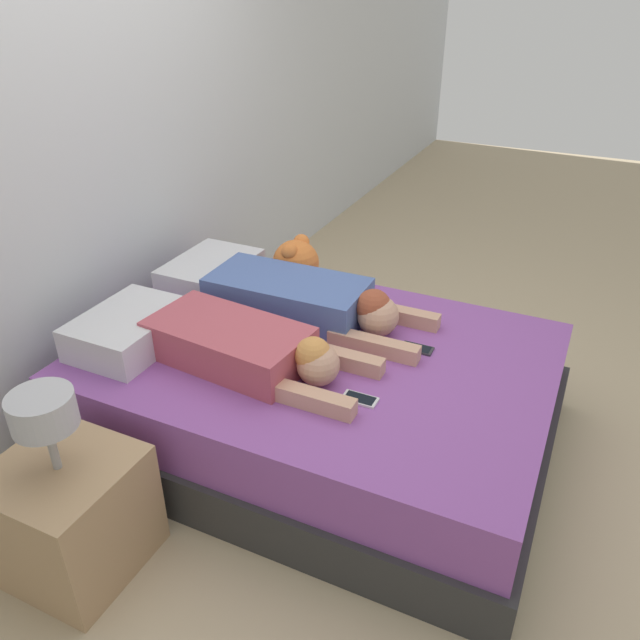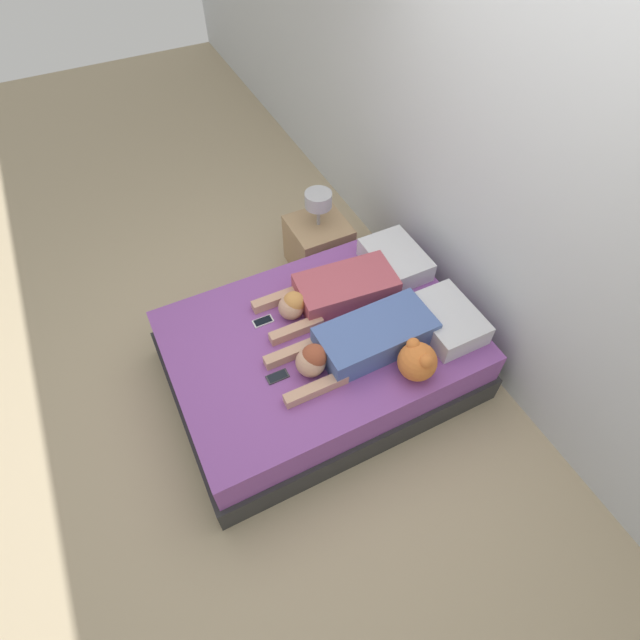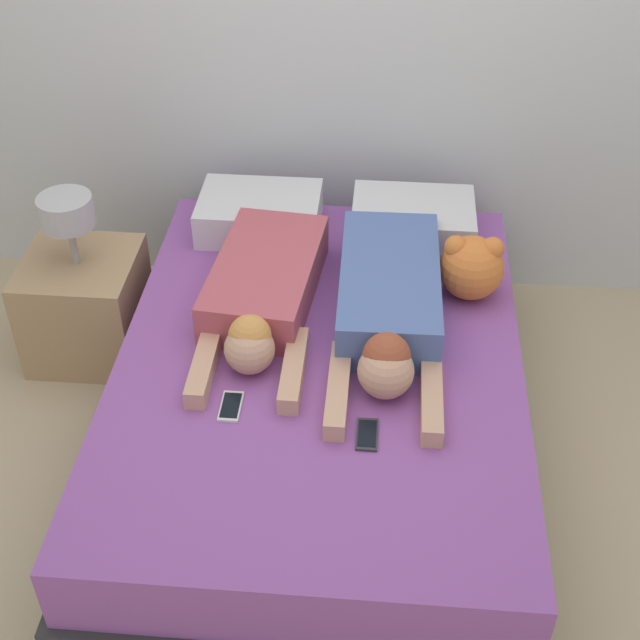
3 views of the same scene
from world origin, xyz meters
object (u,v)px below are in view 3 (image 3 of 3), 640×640
(pillow_head_left, at_px, (260,214))
(person_right, at_px, (388,306))
(person_left, at_px, (262,293))
(nightstand, at_px, (85,301))
(bed, at_px, (320,403))
(pillow_head_right, at_px, (413,221))
(cell_phone_left, at_px, (231,406))
(cell_phone_right, at_px, (367,434))
(plush_toy, at_px, (472,266))

(pillow_head_left, distance_m, person_right, 0.82)
(person_left, relative_size, nightstand, 1.32)
(person_right, bearing_deg, bed, -143.22)
(pillow_head_right, bearing_deg, cell_phone_left, -118.66)
(person_left, bearing_deg, bed, -43.49)
(pillow_head_left, bearing_deg, bed, -67.68)
(cell_phone_right, relative_size, plush_toy, 0.54)
(pillow_head_left, distance_m, nightstand, 0.83)
(plush_toy, bearing_deg, nightstand, 175.98)
(pillow_head_right, height_order, cell_phone_left, pillow_head_right)
(pillow_head_left, distance_m, plush_toy, 0.95)
(pillow_head_right, height_order, person_left, person_left)
(pillow_head_left, xyz_separation_m, plush_toy, (0.86, -0.39, 0.05))
(person_right, relative_size, nightstand, 1.43)
(cell_phone_left, relative_size, nightstand, 0.18)
(bed, xyz_separation_m, cell_phone_right, (0.18, -0.39, 0.25))
(pillow_head_left, distance_m, cell_phone_right, 1.28)
(person_left, bearing_deg, pillow_head_left, 98.88)
(pillow_head_left, xyz_separation_m, nightstand, (-0.72, -0.28, -0.30))
(plush_toy, distance_m, nightstand, 1.63)
(pillow_head_left, relative_size, cell_phone_left, 3.60)
(cell_phone_left, distance_m, plush_toy, 1.08)
(pillow_head_right, distance_m, plush_toy, 0.45)
(pillow_head_right, distance_m, cell_phone_left, 1.24)
(cell_phone_right, bearing_deg, cell_phone_left, 168.83)
(person_left, distance_m, cell_phone_left, 0.53)
(pillow_head_left, relative_size, person_left, 0.50)
(pillow_head_left, height_order, cell_phone_left, pillow_head_left)
(person_right, distance_m, plush_toy, 0.38)
(person_right, bearing_deg, pillow_head_left, 132.44)
(person_right, relative_size, cell_phone_right, 7.81)
(pillow_head_left, height_order, cell_phone_right, pillow_head_left)
(pillow_head_left, bearing_deg, pillow_head_right, 0.00)
(plush_toy, relative_size, nightstand, 0.34)
(bed, relative_size, cell_phone_left, 14.68)
(cell_phone_left, bearing_deg, pillow_head_right, 61.34)
(plush_toy, bearing_deg, pillow_head_left, 155.83)
(pillow_head_right, xyz_separation_m, nightstand, (-1.36, -0.28, -0.30))
(cell_phone_right, bearing_deg, pillow_head_right, 83.35)
(cell_phone_right, bearing_deg, bed, 115.29)
(person_right, distance_m, cell_phone_left, 0.70)
(bed, xyz_separation_m, cell_phone_left, (-0.27, -0.30, 0.25))
(bed, relative_size, person_right, 1.88)
(cell_phone_right, distance_m, plush_toy, 0.87)
(cell_phone_left, relative_size, plush_toy, 0.54)
(person_left, xyz_separation_m, plush_toy, (0.77, 0.17, 0.05))
(nightstand, bearing_deg, cell_phone_left, -46.29)
(pillow_head_left, xyz_separation_m, pillow_head_right, (0.64, 0.00, 0.00))
(person_right, xyz_separation_m, cell_phone_right, (-0.05, -0.56, -0.09))
(pillow_head_left, relative_size, nightstand, 0.66)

